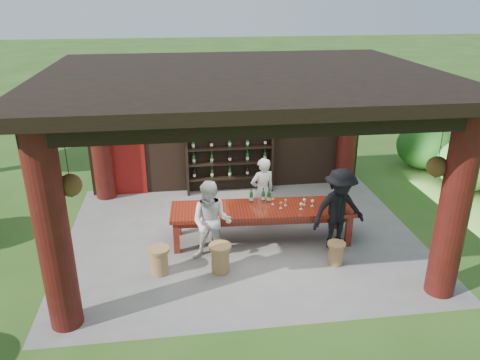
{
  "coord_description": "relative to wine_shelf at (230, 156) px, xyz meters",
  "views": [
    {
      "loc": [
        -1.25,
        -8.74,
        4.93
      ],
      "look_at": [
        0.0,
        0.4,
        1.15
      ],
      "focal_mm": 35.0,
      "sensor_mm": 36.0,
      "label": 1
    }
  ],
  "objects": [
    {
      "name": "napkin_basket",
      "position": [
        -0.74,
        -2.69,
        -0.17
      ],
      "size": [
        0.27,
        0.19,
        0.14
      ],
      "primitive_type": "cube",
      "rotation": [
        0.0,
        0.0,
        -0.05
      ],
      "color": "#BF6672",
      "rests_on": "tasting_table"
    },
    {
      "name": "table_glasses",
      "position": [
        1.01,
        -2.66,
        -0.16
      ],
      "size": [
        0.87,
        0.37,
        0.15
      ],
      "color": "silver",
      "rests_on": "tasting_table"
    },
    {
      "name": "trees",
      "position": [
        3.98,
        -0.48,
        2.38
      ],
      "size": [
        21.26,
        9.34,
        4.8
      ],
      "color": "#3F2819",
      "rests_on": "ground"
    },
    {
      "name": "host",
      "position": [
        0.51,
        -1.88,
        -0.21
      ],
      "size": [
        0.65,
        0.52,
        1.56
      ],
      "primitive_type": "imported",
      "rotation": [
        0.0,
        0.0,
        3.42
      ],
      "color": "silver",
      "rests_on": "ground"
    },
    {
      "name": "tasting_table",
      "position": [
        0.36,
        -2.63,
        -0.35
      ],
      "size": [
        3.79,
        1.16,
        0.75
      ],
      "rotation": [
        0.0,
        0.0,
        -0.05
      ],
      "color": "#60180D",
      "rests_on": "ground"
    },
    {
      "name": "pavilion",
      "position": [
        -0.03,
        -2.02,
        1.14
      ],
      "size": [
        7.5,
        6.0,
        3.6
      ],
      "color": "slate",
      "rests_on": "ground"
    },
    {
      "name": "table_bottles",
      "position": [
        0.4,
        -2.35,
        -0.08
      ],
      "size": [
        0.45,
        0.13,
        0.31
      ],
      "color": "#194C1E",
      "rests_on": "tasting_table"
    },
    {
      "name": "stool_near_left",
      "position": [
        -0.61,
        -3.71,
        -0.69
      ],
      "size": [
        0.42,
        0.42,
        0.56
      ],
      "rotation": [
        0.0,
        0.0,
        -0.07
      ],
      "color": "olive",
      "rests_on": "ground"
    },
    {
      "name": "wine_shelf",
      "position": [
        0.0,
        0.0,
        0.0
      ],
      "size": [
        2.23,
        0.34,
        1.97
      ],
      "color": "black",
      "rests_on": "ground"
    },
    {
      "name": "stool_far_left",
      "position": [
        -1.74,
        -3.62,
        -0.71
      ],
      "size": [
        0.41,
        0.41,
        0.54
      ],
      "rotation": [
        0.0,
        0.0,
        0.26
      ],
      "color": "olive",
      "rests_on": "ground"
    },
    {
      "name": "stool_near_right",
      "position": [
        1.61,
        -3.76,
        -0.74
      ],
      "size": [
        0.35,
        0.35,
        0.46
      ],
      "rotation": [
        0.0,
        0.0,
        0.24
      ],
      "color": "olive",
      "rests_on": "ground"
    },
    {
      "name": "shrubs",
      "position": [
        0.95,
        -2.08,
        -0.43
      ],
      "size": [
        18.09,
        8.52,
        1.36
      ],
      "color": "#194C14",
      "rests_on": "ground"
    },
    {
      "name": "guest_man",
      "position": [
        1.8,
        -3.21,
        -0.12
      ],
      "size": [
        1.23,
        0.86,
        1.74
      ],
      "primitive_type": "imported",
      "rotation": [
        0.0,
        0.0,
        0.21
      ],
      "color": "black",
      "rests_on": "ground"
    },
    {
      "name": "ground",
      "position": [
        -0.01,
        -2.45,
        -0.99
      ],
      "size": [
        90.0,
        90.0,
        0.0
      ],
      "primitive_type": "plane",
      "color": "#2D5119",
      "rests_on": "ground"
    },
    {
      "name": "guest_woman",
      "position": [
        -0.73,
        -3.26,
        -0.17
      ],
      "size": [
        0.94,
        0.82,
        1.63
      ],
      "primitive_type": "imported",
      "rotation": [
        0.0,
        0.0,
        -0.3
      ],
      "color": "silver",
      "rests_on": "ground"
    }
  ]
}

